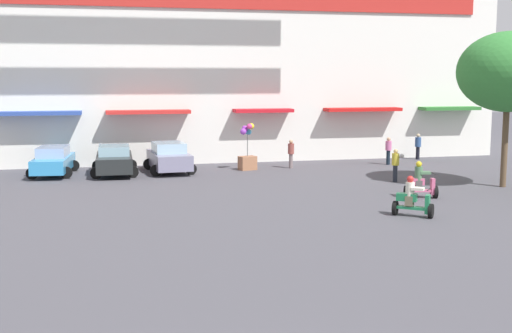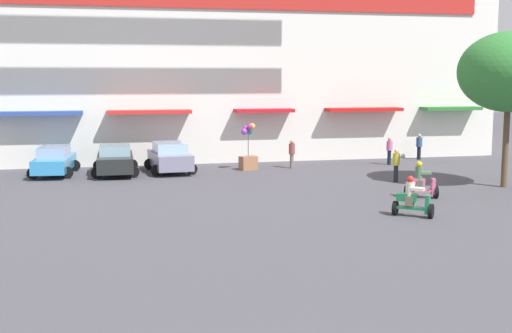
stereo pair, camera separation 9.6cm
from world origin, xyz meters
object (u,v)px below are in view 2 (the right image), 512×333
at_px(parked_car_2, 170,157).
at_px(scooter_rider_1, 412,200).
at_px(parked_car_1, 115,160).
at_px(pedestrian_2, 419,145).
at_px(plaza_tree_1, 509,72).
at_px(pedestrian_0, 389,149).
at_px(parked_car_0, 54,161).
at_px(pedestrian_4, 292,152).
at_px(scooter_rider_5, 421,183).
at_px(pedestrian_3, 396,163).
at_px(balloon_vendor_cart, 248,153).

xyz_separation_m(parked_car_2, scooter_rider_1, (7.50, -13.21, -0.18)).
relative_size(parked_car_1, pedestrian_2, 2.76).
relative_size(plaza_tree_1, scooter_rider_1, 4.75).
xyz_separation_m(pedestrian_0, pedestrian_2, (2.80, 1.89, -0.01)).
bearing_deg(pedestrian_2, scooter_rider_1, -117.37).
distance_m(parked_car_0, pedestrian_2, 21.40).
bearing_deg(pedestrian_4, pedestrian_2, 13.39).
height_order(scooter_rider_1, pedestrian_4, pedestrian_4).
relative_size(parked_car_2, scooter_rider_5, 2.72).
height_order(parked_car_1, scooter_rider_1, parked_car_1).
bearing_deg(parked_car_1, scooter_rider_5, -38.20).
height_order(plaza_tree_1, pedestrian_3, plaza_tree_1).
height_order(scooter_rider_5, pedestrian_0, pedestrian_0).
bearing_deg(pedestrian_0, pedestrian_2, 33.93).
bearing_deg(scooter_rider_1, parked_car_0, 134.83).
xyz_separation_m(pedestrian_0, pedestrian_3, (-2.31, -5.93, 0.00)).
xyz_separation_m(scooter_rider_1, pedestrian_4, (-0.77, 13.22, 0.29)).
relative_size(parked_car_1, parked_car_2, 1.03).
xyz_separation_m(scooter_rider_1, scooter_rider_5, (2.00, 3.29, 0.02)).
height_order(scooter_rider_5, balloon_vendor_cart, balloon_vendor_cart).
distance_m(parked_car_2, scooter_rider_1, 15.19).
bearing_deg(scooter_rider_1, plaza_tree_1, 35.63).
distance_m(scooter_rider_5, pedestrian_4, 10.31).
distance_m(plaza_tree_1, pedestrian_2, 11.18).
bearing_deg(pedestrian_3, parked_car_1, 157.19).
bearing_deg(scooter_rider_5, pedestrian_0, 72.87).
height_order(parked_car_0, balloon_vendor_cart, balloon_vendor_cart).
bearing_deg(pedestrian_0, pedestrian_3, -111.33).
bearing_deg(parked_car_2, pedestrian_4, 0.10).
bearing_deg(pedestrian_0, parked_car_1, -178.51).
bearing_deg(scooter_rider_5, pedestrian_4, 105.58).
bearing_deg(pedestrian_2, pedestrian_3, -123.23).
relative_size(scooter_rider_1, pedestrian_2, 0.94).
distance_m(pedestrian_3, balloon_vendor_cart, 8.28).
xyz_separation_m(plaza_tree_1, parked_car_0, (-20.42, 8.45, -4.49)).
bearing_deg(plaza_tree_1, parked_car_0, 157.52).
bearing_deg(scooter_rider_1, scooter_rider_5, 58.80).
relative_size(scooter_rider_5, balloon_vendor_cart, 0.61).
xyz_separation_m(plaza_tree_1, scooter_rider_5, (-5.02, -1.74, -4.60)).
xyz_separation_m(parked_car_1, pedestrian_2, (18.26, 2.29, 0.13)).
xyz_separation_m(parked_car_0, pedestrian_2, (21.32, 1.81, 0.15)).
bearing_deg(pedestrian_0, scooter_rider_1, -110.88).
bearing_deg(plaza_tree_1, scooter_rider_1, -144.37).
distance_m(parked_car_1, pedestrian_0, 15.46).
height_order(parked_car_1, pedestrian_0, pedestrian_0).
bearing_deg(pedestrian_3, parked_car_2, 150.89).
xyz_separation_m(scooter_rider_1, pedestrian_2, (7.92, 15.29, 0.28)).
bearing_deg(parked_car_0, balloon_vendor_cart, -2.03).
height_order(parked_car_0, parked_car_1, parked_car_1).
relative_size(parked_car_0, pedestrian_0, 2.74).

